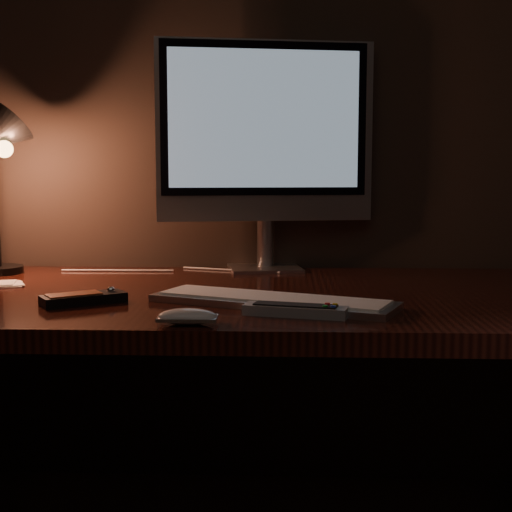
{
  "coord_description": "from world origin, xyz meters",
  "views": [
    {
      "loc": [
        0.1,
        0.39,
        1.0
      ],
      "look_at": [
        0.05,
        1.73,
        0.84
      ],
      "focal_mm": 50.0,
      "sensor_mm": 36.0,
      "label": 1
    }
  ],
  "objects_px": {
    "desk": "(237,344)",
    "mouse": "(188,319)",
    "monitor": "(265,136)",
    "media_remote": "(84,298)",
    "keyboard": "(273,301)",
    "tv_remote": "(295,310)"
  },
  "relations": [
    {
      "from": "desk",
      "to": "mouse",
      "type": "height_order",
      "value": "mouse"
    },
    {
      "from": "monitor",
      "to": "keyboard",
      "type": "xyz_separation_m",
      "value": [
        0.03,
        -0.48,
        -0.33
      ]
    },
    {
      "from": "monitor",
      "to": "keyboard",
      "type": "distance_m",
      "value": 0.58
    },
    {
      "from": "monitor",
      "to": "media_remote",
      "type": "xyz_separation_m",
      "value": [
        -0.33,
        -0.48,
        -0.33
      ]
    },
    {
      "from": "desk",
      "to": "keyboard",
      "type": "distance_m",
      "value": 0.27
    },
    {
      "from": "mouse",
      "to": "media_remote",
      "type": "xyz_separation_m",
      "value": [
        -0.22,
        0.18,
        0.0
      ]
    },
    {
      "from": "keyboard",
      "to": "mouse",
      "type": "height_order",
      "value": "mouse"
    },
    {
      "from": "media_remote",
      "to": "tv_remote",
      "type": "distance_m",
      "value": 0.41
    },
    {
      "from": "monitor",
      "to": "tv_remote",
      "type": "relative_size",
      "value": 3.06
    },
    {
      "from": "media_remote",
      "to": "mouse",
      "type": "bearing_deg",
      "value": -71.46
    },
    {
      "from": "keyboard",
      "to": "tv_remote",
      "type": "height_order",
      "value": "tv_remote"
    },
    {
      "from": "keyboard",
      "to": "tv_remote",
      "type": "xyz_separation_m",
      "value": [
        0.04,
        -0.1,
        0.0
      ]
    },
    {
      "from": "media_remote",
      "to": "tv_remote",
      "type": "xyz_separation_m",
      "value": [
        0.4,
        -0.1,
        -0.0
      ]
    },
    {
      "from": "desk",
      "to": "media_remote",
      "type": "bearing_deg",
      "value": -140.92
    },
    {
      "from": "keyboard",
      "to": "media_remote",
      "type": "relative_size",
      "value": 2.87
    },
    {
      "from": "desk",
      "to": "mouse",
      "type": "xyz_separation_m",
      "value": [
        -0.05,
        -0.4,
        0.14
      ]
    },
    {
      "from": "monitor",
      "to": "desk",
      "type": "bearing_deg",
      "value": -111.96
    },
    {
      "from": "desk",
      "to": "mouse",
      "type": "relative_size",
      "value": 16.52
    },
    {
      "from": "mouse",
      "to": "tv_remote",
      "type": "height_order",
      "value": "tv_remote"
    },
    {
      "from": "desk",
      "to": "keyboard",
      "type": "bearing_deg",
      "value": -69.88
    },
    {
      "from": "media_remote",
      "to": "monitor",
      "type": "bearing_deg",
      "value": 22.58
    },
    {
      "from": "monitor",
      "to": "mouse",
      "type": "relative_size",
      "value": 5.86
    }
  ]
}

